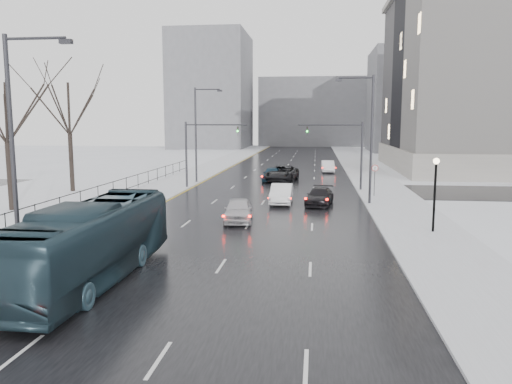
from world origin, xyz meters
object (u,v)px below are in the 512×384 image
at_px(mast_signal_right, 350,147).
at_px(sedan_right_far, 320,196).
at_px(tree_park_d, 12,211).
at_px(sedan_center_near, 238,210).
at_px(sedan_right_near, 282,194).
at_px(streetlight_l_far, 198,130).
at_px(streetlight_l_near, 17,143).
at_px(lamppost_r_mid, 435,184).
at_px(sedan_center_far, 272,174).
at_px(streetlight_r_mid, 369,133).
at_px(tree_park_e, 73,192).
at_px(sedan_right_distant, 328,166).
at_px(sedan_right_cross, 282,173).
at_px(bus, 91,242).
at_px(no_uturn_sign, 375,171).
at_px(mast_signal_left, 197,147).

height_order(mast_signal_right, sedan_right_far, mast_signal_right).
xyz_separation_m(tree_park_d, mast_signal_right, (25.13, 14.00, 4.11)).
bearing_deg(sedan_center_near, sedan_right_near, 67.36).
bearing_deg(mast_signal_right, streetlight_l_far, 165.52).
distance_m(streetlight_l_near, lamppost_r_mid, 21.78).
distance_m(streetlight_l_near, sedan_right_near, 22.44).
relative_size(sedan_center_near, sedan_center_far, 0.96).
bearing_deg(streetlight_r_mid, tree_park_e, 171.37).
bearing_deg(sedan_right_distant, mast_signal_right, -86.76).
bearing_deg(lamppost_r_mid, mast_signal_right, 101.54).
relative_size(sedan_right_cross, sedan_right_far, 1.35).
distance_m(tree_park_d, streetlight_l_near, 17.90).
height_order(streetlight_l_near, lamppost_r_mid, streetlight_l_near).
xyz_separation_m(tree_park_e, sedan_right_far, (22.70, -4.67, 0.71)).
relative_size(streetlight_l_near, sedan_right_distant, 2.22).
height_order(streetlight_l_near, sedan_center_far, streetlight_l_near).
bearing_deg(tree_park_e, tree_park_d, -87.71).
distance_m(mast_signal_right, sedan_right_far, 9.73).
xyz_separation_m(bus, sedan_center_near, (4.01, 12.87, -0.86)).
bearing_deg(streetlight_l_far, sedan_center_far, 18.63).
bearing_deg(sedan_right_near, tree_park_d, -163.62).
bearing_deg(tree_park_e, streetlight_r_mid, -8.63).
distance_m(tree_park_e, no_uturn_sign, 27.50).
bearing_deg(sedan_right_near, streetlight_l_near, -116.18).
bearing_deg(mast_signal_right, sedan_right_near, -125.00).
bearing_deg(sedan_right_far, streetlight_l_far, 142.93).
bearing_deg(sedan_right_distant, sedan_right_near, -101.50).
relative_size(streetlight_r_mid, sedan_right_far, 2.17).
height_order(no_uturn_sign, sedan_center_near, no_uturn_sign).
distance_m(streetlight_r_mid, sedan_right_far, 6.17).
xyz_separation_m(streetlight_l_far, sedan_center_near, (7.38, -19.85, -4.82)).
relative_size(mast_signal_left, sedan_center_far, 1.40).
height_order(streetlight_l_far, no_uturn_sign, streetlight_l_far).
distance_m(no_uturn_sign, bus, 28.41).
distance_m(streetlight_l_far, sedan_center_near, 21.72).
bearing_deg(sedan_center_far, tree_park_e, -146.29).
relative_size(sedan_right_cross, sedan_center_far, 1.33).
xyz_separation_m(tree_park_d, sedan_right_cross, (18.32, 20.70, 0.90)).
xyz_separation_m(sedan_right_far, sedan_right_distant, (1.21, 25.87, 0.07)).
xyz_separation_m(streetlight_r_mid, mast_signal_left, (-15.49, 8.00, -1.51)).
height_order(streetlight_l_near, sedan_right_distant, streetlight_l_near).
relative_size(streetlight_r_mid, streetlight_l_far, 1.00).
xyz_separation_m(lamppost_r_mid, sedan_right_far, (-6.50, 9.33, -2.24)).
xyz_separation_m(tree_park_d, streetlight_r_mid, (25.97, 6.00, 5.62)).
distance_m(tree_park_d, lamppost_r_mid, 29.23).
bearing_deg(sedan_right_distant, streetlight_l_far, -138.57).
distance_m(streetlight_l_near, mast_signal_left, 28.05).
height_order(streetlight_r_mid, mast_signal_right, streetlight_r_mid).
distance_m(tree_park_d, no_uturn_sign, 28.88).
bearing_deg(bus, sedan_right_distant, 77.38).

